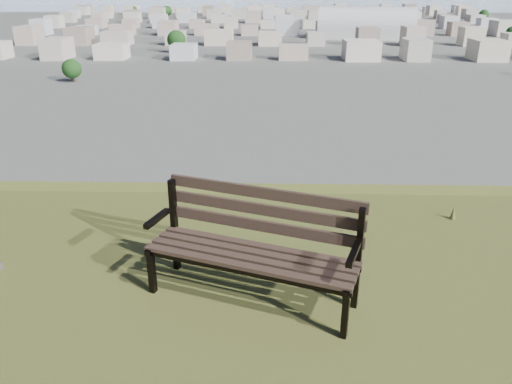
{
  "coord_description": "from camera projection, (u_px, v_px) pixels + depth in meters",
  "views": [
    {
      "loc": [
        -0.02,
        -2.74,
        27.84
      ],
      "look_at": [
        -0.18,
        3.33,
        25.3
      ],
      "focal_mm": 35.0,
      "sensor_mm": 36.0,
      "label": 1
    }
  ],
  "objects": [
    {
      "name": "bay_water",
      "position": [
        269.0,
        1.0,
        843.12
      ],
      "size": [
        2400.0,
        700.0,
        0.12
      ],
      "primitive_type": "cube",
      "color": "#96A9BF",
      "rests_on": "ground"
    },
    {
      "name": "park_bench",
      "position": [
        255.0,
        241.0,
        4.73
      ],
      "size": [
        2.1,
        1.28,
        1.05
      ],
      "rotation": [
        0.0,
        0.0,
        -0.34
      ],
      "color": "#3C2B22",
      "rests_on": "hilltop_mesa"
    },
    {
      "name": "city_trees",
      "position": [
        226.0,
        24.0,
        306.17
      ],
      "size": [
        406.52,
        387.2,
        9.98
      ],
      "color": "#2F2217",
      "rests_on": "ground"
    },
    {
      "name": "city_blocks",
      "position": [
        269.0,
        18.0,
        375.63
      ],
      "size": [
        395.0,
        361.0,
        7.0
      ],
      "color": "beige",
      "rests_on": "ground"
    },
    {
      "name": "arena",
      "position": [
        366.0,
        29.0,
        271.88
      ],
      "size": [
        54.02,
        29.64,
        21.62
      ],
      "rotation": [
        0.0,
        0.0,
        -0.16
      ],
      "color": "silver",
      "rests_on": "ground"
    }
  ]
}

